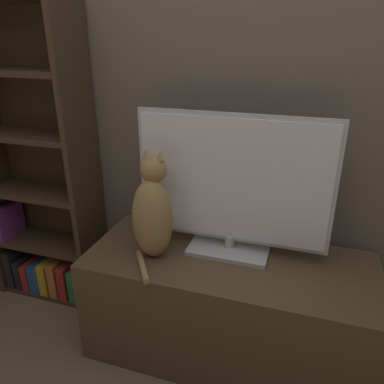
{
  "coord_description": "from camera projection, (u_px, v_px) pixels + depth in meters",
  "views": [
    {
      "loc": [
        0.3,
        -0.56,
        1.51
      ],
      "look_at": [
        -0.18,
        0.9,
        0.86
      ],
      "focal_mm": 35.0,
      "sensor_mm": 36.0,
      "label": 1
    }
  ],
  "objects": [
    {
      "name": "wall_back",
      "position": [
        251.0,
        83.0,
        1.73
      ],
      "size": [
        4.8,
        0.05,
        2.6
      ],
      "color": "#60564C",
      "rests_on": "ground_plane"
    },
    {
      "name": "tv_stand",
      "position": [
        227.0,
        306.0,
        1.84
      ],
      "size": [
        1.34,
        0.56,
        0.54
      ],
      "color": "brown",
      "rests_on": "ground_plane"
    },
    {
      "name": "tv",
      "position": [
        232.0,
        187.0,
        1.68
      ],
      "size": [
        0.89,
        0.23,
        0.66
      ],
      "color": "#B7B7BC",
      "rests_on": "tv_stand"
    },
    {
      "name": "cat",
      "position": [
        153.0,
        213.0,
        1.69
      ],
      "size": [
        0.19,
        0.32,
        0.51
      ],
      "rotation": [
        0.0,
        0.0,
        -0.02
      ],
      "color": "#997547",
      "rests_on": "tv_stand"
    },
    {
      "name": "bookshelf",
      "position": [
        43.0,
        183.0,
        2.16
      ],
      "size": [
        0.65,
        0.28,
        1.68
      ],
      "color": "#3D2D1E",
      "rests_on": "ground_plane"
    }
  ]
}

